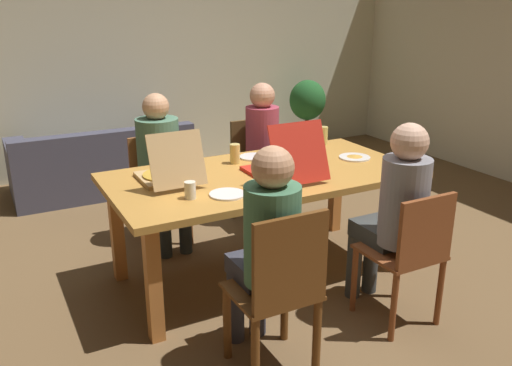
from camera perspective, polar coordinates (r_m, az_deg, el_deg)
The scene contains 23 objects.
ground_plane at distance 4.01m, azimuth 0.68°, elevation -9.53°, with size 20.00×20.00×0.00m, color brown.
back_wall at distance 6.46m, azimuth -12.90°, elevation 13.15°, with size 6.94×0.12×2.63m, color beige.
side_wall_right at distance 6.57m, azimuth 24.68°, elevation 12.03°, with size 0.12×5.30×2.63m, color beige.
dining_table at distance 3.73m, azimuth 0.72°, elevation -0.16°, with size 2.10×1.07×0.78m.
chair_0 at distance 3.33m, azimuth 15.97°, elevation -6.97°, with size 0.42×0.42×0.87m.
person_0 at distance 3.34m, azimuth 14.55°, elevation -2.46°, with size 0.29×0.52×1.25m.
chair_1 at distance 4.50m, azimuth -10.42°, elevation 0.15°, with size 0.39×0.44×0.85m.
person_1 at distance 4.30m, azimuth -10.03°, elevation 2.55°, with size 0.34×0.53×1.23m.
chair_2 at distance 2.80m, azimuth 2.50°, elevation -11.29°, with size 0.43×0.40×0.94m.
person_2 at distance 2.80m, azimuth 1.13°, elevation -6.09°, with size 0.29×0.49×1.24m.
chair_3 at distance 4.80m, azimuth 0.12°, elevation 1.91°, with size 0.42×0.43×0.90m.
person_3 at distance 4.60m, azimuth 1.06°, elevation 3.94°, with size 0.28×0.53×1.25m.
pizza_box_0 at distance 3.63m, azimuth 2.76°, elevation 1.63°, with size 0.39×0.54×0.40m.
pizza_box_1 at distance 3.56m, azimuth -9.29°, elevation 0.99°, with size 0.35×0.47×0.36m.
plate_0 at distance 4.25m, azimuth 5.73°, elevation 3.50°, with size 0.21×0.21×0.03m.
plate_1 at distance 3.28m, azimuth -3.05°, elevation -1.19°, with size 0.22×0.22×0.01m.
plate_2 at distance 4.05m, azimuth -0.29°, elevation 2.78°, with size 0.21×0.21×0.01m.
plate_3 at distance 4.11m, azimuth 10.39°, elevation 2.73°, with size 0.23×0.23×0.03m.
drinking_glass_0 at distance 3.90m, azimuth -2.24°, elevation 3.10°, with size 0.07×0.07×0.14m, color #DDBF65.
drinking_glass_1 at distance 3.23m, azimuth -6.98°, elevation -0.76°, with size 0.07×0.07×0.11m, color silver.
drinking_glass_2 at distance 4.44m, azimuth 7.16°, elevation 4.99°, with size 0.07×0.07×0.15m, color #DDC868.
couch at distance 5.85m, azimuth -15.96°, elevation 1.71°, with size 1.78×0.88×0.69m.
potted_plant at distance 6.96m, azimuth 5.43°, elevation 7.30°, with size 0.46×0.46×0.95m.
Camera 1 is at (-1.68, -3.10, 1.91)m, focal length 37.81 mm.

